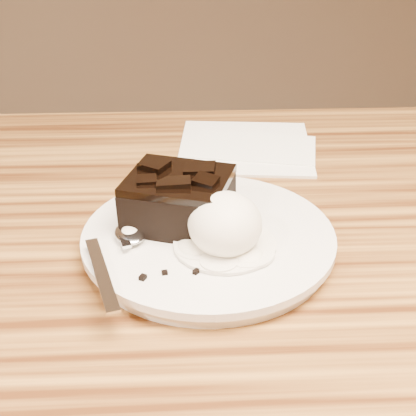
{
  "coord_description": "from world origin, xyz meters",
  "views": [
    {
      "loc": [
        -0.11,
        -0.44,
        1.06
      ],
      "look_at": [
        -0.08,
        0.03,
        0.79
      ],
      "focal_mm": 50.68,
      "sensor_mm": 36.0,
      "label": 1
    }
  ],
  "objects_px": {
    "plate": "(208,241)",
    "spoon": "(130,235)",
    "brownie": "(179,202)",
    "napkin": "(245,146)",
    "ice_cream_scoop": "(225,224)"
  },
  "relations": [
    {
      "from": "ice_cream_scoop",
      "to": "spoon",
      "type": "bearing_deg",
      "value": 169.28
    },
    {
      "from": "ice_cream_scoop",
      "to": "napkin",
      "type": "xyz_separation_m",
      "value": [
        0.05,
        0.26,
        -0.04
      ]
    },
    {
      "from": "brownie",
      "to": "spoon",
      "type": "xyz_separation_m",
      "value": [
        -0.05,
        -0.03,
        -0.02
      ]
    },
    {
      "from": "napkin",
      "to": "brownie",
      "type": "bearing_deg",
      "value": -111.88
    },
    {
      "from": "spoon",
      "to": "napkin",
      "type": "bearing_deg",
      "value": 45.33
    },
    {
      "from": "brownie",
      "to": "spoon",
      "type": "distance_m",
      "value": 0.06
    },
    {
      "from": "napkin",
      "to": "ice_cream_scoop",
      "type": "bearing_deg",
      "value": -99.94
    },
    {
      "from": "plate",
      "to": "ice_cream_scoop",
      "type": "relative_size",
      "value": 3.38
    },
    {
      "from": "brownie",
      "to": "napkin",
      "type": "xyz_separation_m",
      "value": [
        0.09,
        0.21,
        -0.04
      ]
    },
    {
      "from": "brownie",
      "to": "napkin",
      "type": "distance_m",
      "value": 0.23
    },
    {
      "from": "plate",
      "to": "spoon",
      "type": "bearing_deg",
      "value": -173.45
    },
    {
      "from": "spoon",
      "to": "plate",
      "type": "bearing_deg",
      "value": -9.67
    },
    {
      "from": "plate",
      "to": "ice_cream_scoop",
      "type": "xyz_separation_m",
      "value": [
        0.01,
        -0.02,
        0.03
      ]
    },
    {
      "from": "spoon",
      "to": "brownie",
      "type": "bearing_deg",
      "value": 15.91
    },
    {
      "from": "plate",
      "to": "spoon",
      "type": "height_order",
      "value": "spoon"
    }
  ]
}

